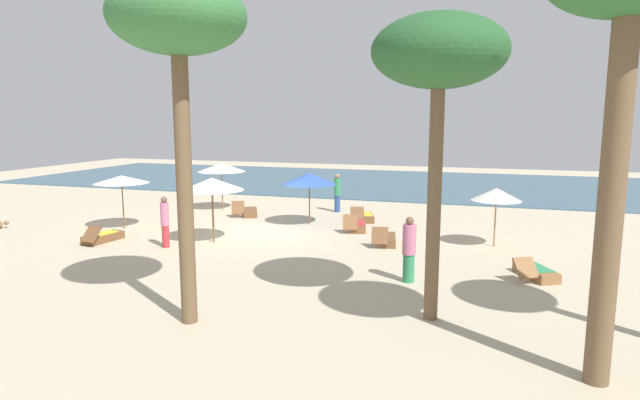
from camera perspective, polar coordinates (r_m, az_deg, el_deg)
name	(u,v)px	position (r m, az deg, el deg)	size (l,w,h in m)	color
ground_plane	(263,233)	(20.83, -6.18, -3.55)	(60.00, 60.00, 0.00)	beige
ocean_water	(361,182)	(36.81, 4.46, 1.97)	(48.00, 16.00, 0.06)	#3D6075
umbrella_0	(309,179)	(22.02, -1.16, 2.32)	(2.27, 2.27, 2.19)	brown
umbrella_1	(222,167)	(26.00, -10.55, 3.49)	(2.29, 2.29, 2.30)	brown
umbrella_2	(212,184)	(19.27, -11.55, 1.69)	(2.27, 2.27, 2.34)	brown
umbrella_3	(496,194)	(19.25, 18.45, 0.57)	(1.71, 1.71, 2.06)	olive
umbrella_4	(122,179)	(22.68, -20.58, 2.09)	(2.17, 2.17, 2.16)	brown
lounger_0	(535,272)	(16.22, 22.12, -7.16)	(1.30, 1.78, 0.67)	olive
lounger_1	(249,212)	(24.52, -7.64, -1.27)	(1.24, 1.73, 0.74)	brown
lounger_2	(365,217)	(23.17, 4.85, -1.81)	(1.09, 1.79, 0.68)	brown
lounger_3	(102,237)	(20.79, -22.40, -3.71)	(0.81, 1.76, 0.69)	brown
lounger_4	(386,239)	(19.04, 7.13, -4.23)	(0.88, 1.74, 0.72)	brown
lounger_5	(357,226)	(21.20, 4.05, -2.80)	(0.94, 1.74, 0.73)	brown
person_0	(337,192)	(25.13, 1.88, 0.82)	(0.35, 0.35, 1.83)	#2D4C8C
person_1	(409,249)	(14.69, 9.56, -5.27)	(0.47, 0.47, 1.82)	#338C59
person_2	(165,221)	(19.05, -16.34, -2.22)	(0.33, 0.33, 1.78)	#BF3338
palm_2	(178,26)	(11.67, -15.03, 17.62)	(2.82, 2.82, 7.27)	brown
palm_3	(439,57)	(11.70, 12.69, 14.79)	(2.85, 2.85, 6.63)	brown
dog	(0,224)	(25.15, -31.20, -2.26)	(0.62, 0.58, 0.31)	olive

